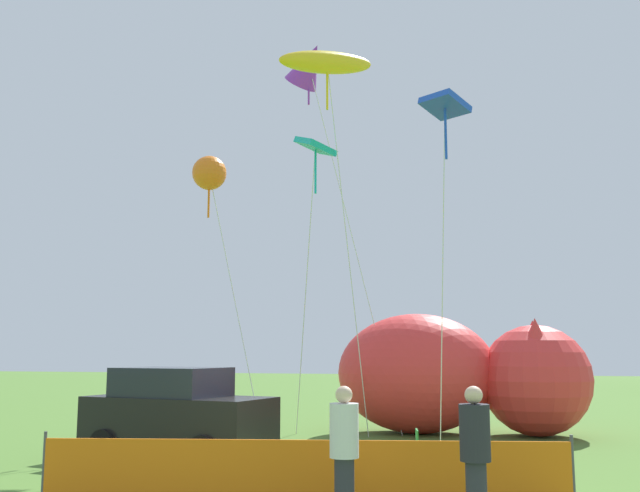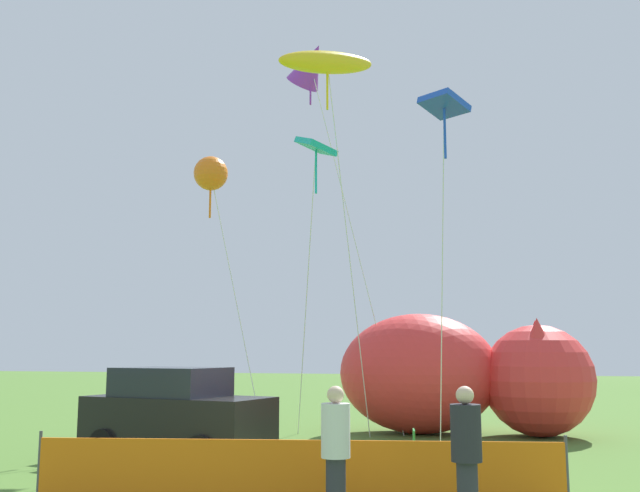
% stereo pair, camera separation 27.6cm
% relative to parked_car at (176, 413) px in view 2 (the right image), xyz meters
% --- Properties ---
extents(ground_plane, '(120.00, 120.00, 0.00)m').
position_rel_parked_car_xyz_m(ground_plane, '(2.28, -0.73, -0.98)').
color(ground_plane, '#4C752D').
extents(parked_car, '(4.42, 2.61, 1.98)m').
position_rel_parked_car_xyz_m(parked_car, '(0.00, 0.00, 0.00)').
color(parked_car, black).
rests_on(parked_car, ground).
extents(folding_chair, '(0.61, 0.61, 0.88)m').
position_rel_parked_car_xyz_m(folding_chair, '(5.29, -1.07, -0.49)').
color(folding_chair, '#267F33').
rests_on(folding_chair, ground).
extents(inflatable_cat, '(7.21, 3.56, 3.43)m').
position_rel_parked_car_xyz_m(inflatable_cat, '(5.69, 6.17, 0.60)').
color(inflatable_cat, red).
rests_on(inflatable_cat, ground).
extents(safety_fence, '(7.92, 1.55, 1.11)m').
position_rel_parked_car_xyz_m(safety_fence, '(4.06, -4.17, -0.48)').
color(safety_fence, orange).
rests_on(safety_fence, ground).
extents(spectator_in_blue_shirt, '(0.41, 0.41, 1.88)m').
position_rel_parked_car_xyz_m(spectator_in_blue_shirt, '(6.64, -4.92, 0.04)').
color(spectator_in_blue_shirt, '#2D2D38').
rests_on(spectator_in_blue_shirt, ground).
extents(spectator_in_white_shirt, '(0.40, 0.40, 1.86)m').
position_rel_parked_car_xyz_m(spectator_in_white_shirt, '(4.87, -4.97, 0.03)').
color(spectator_in_white_shirt, '#2D2D38').
rests_on(spectator_in_white_shirt, ground).
extents(kite_yellow_hero, '(2.45, 3.98, 10.55)m').
position_rel_parked_car_xyz_m(kite_yellow_hero, '(2.84, 2.54, 8.90)').
color(kite_yellow_hero, silver).
rests_on(kite_yellow_hero, ground).
extents(kite_orange_flower, '(2.24, 0.98, 7.90)m').
position_rel_parked_car_xyz_m(kite_orange_flower, '(-0.90, 3.62, 6.40)').
color(kite_orange_flower, silver).
rests_on(kite_orange_flower, ground).
extents(kite_blue_box, '(1.25, 1.93, 8.26)m').
position_rel_parked_car_xyz_m(kite_blue_box, '(5.95, 1.38, 6.91)').
color(kite_blue_box, silver).
rests_on(kite_blue_box, ground).
extents(kite_purple_delta, '(3.78, 1.87, 12.09)m').
position_rel_parked_car_xyz_m(kite_purple_delta, '(1.51, 5.63, 10.22)').
color(kite_purple_delta, silver).
rests_on(kite_purple_delta, ground).
extents(kite_teal_diamond, '(1.75, 2.80, 8.14)m').
position_rel_parked_car_xyz_m(kite_teal_diamond, '(2.34, 3.17, 6.68)').
color(kite_teal_diamond, silver).
rests_on(kite_teal_diamond, ground).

